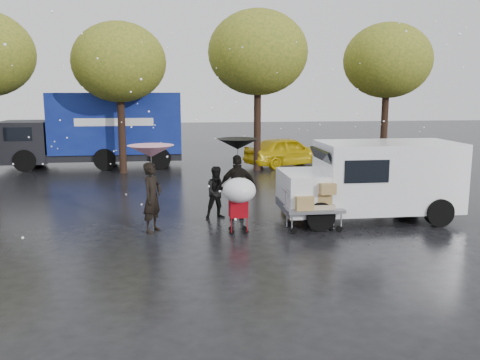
{
  "coord_description": "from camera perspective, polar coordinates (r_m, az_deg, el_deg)",
  "views": [
    {
      "loc": [
        -1.24,
        -12.67,
        3.64
      ],
      "look_at": [
        0.54,
        1.0,
        1.18
      ],
      "focal_mm": 38.0,
      "sensor_mm": 36.0,
      "label": 1
    }
  ],
  "objects": [
    {
      "name": "box_ground_far",
      "position": [
        15.65,
        5.5,
        -2.81
      ],
      "size": [
        0.43,
        0.36,
        0.3
      ],
      "primitive_type": "cube",
      "rotation": [
        0.0,
        0.0,
        0.14
      ],
      "color": "olive",
      "rests_on": "ground"
    },
    {
      "name": "person_middle",
      "position": [
        14.49,
        -2.53,
        -1.41
      ],
      "size": [
        0.81,
        0.68,
        1.5
      ],
      "primitive_type": "imported",
      "rotation": [
        0.0,
        0.0,
        0.16
      ],
      "color": "black",
      "rests_on": "ground"
    },
    {
      "name": "yellow_taxi",
      "position": [
        24.61,
        5.21,
        3.23
      ],
      "size": [
        4.5,
        3.15,
        1.42
      ],
      "primitive_type": "imported",
      "rotation": [
        0.0,
        0.0,
        1.97
      ],
      "color": "gold",
      "rests_on": "ground"
    },
    {
      "name": "box_ground_near",
      "position": [
        14.76,
        6.23,
        -3.4
      ],
      "size": [
        0.47,
        0.39,
        0.41
      ],
      "primitive_type": "cube",
      "rotation": [
        0.0,
        0.0,
        -0.04
      ],
      "color": "olive",
      "rests_on": "ground"
    },
    {
      "name": "vendor_cart",
      "position": [
        13.42,
        8.64,
        -2.54
      ],
      "size": [
        1.52,
        0.8,
        1.27
      ],
      "color": "slate",
      "rests_on": "ground"
    },
    {
      "name": "white_van",
      "position": [
        14.76,
        14.8,
        0.11
      ],
      "size": [
        4.91,
        2.18,
        2.2
      ],
      "color": "white",
      "rests_on": "ground"
    },
    {
      "name": "ground",
      "position": [
        13.24,
        -1.77,
        -5.85
      ],
      "size": [
        90.0,
        90.0,
        0.0
      ],
      "primitive_type": "plane",
      "color": "black",
      "rests_on": "ground"
    },
    {
      "name": "person_pink",
      "position": [
        13.26,
        -9.82,
        -1.93
      ],
      "size": [
        0.7,
        0.79,
        1.81
      ],
      "primitive_type": "imported",
      "rotation": [
        0.0,
        0.0,
        1.06
      ],
      "color": "black",
      "rests_on": "ground"
    },
    {
      "name": "shopping_cart",
      "position": [
        12.78,
        -0.1,
        -1.51
      ],
      "size": [
        0.84,
        0.84,
        1.46
      ],
      "color": "#9F0913",
      "rests_on": "ground"
    },
    {
      "name": "umbrella_black",
      "position": [
        14.16,
        -0.25,
        4.04
      ],
      "size": [
        1.17,
        1.17,
        2.3
      ],
      "color": "#4C4C4C",
      "rests_on": "ground"
    },
    {
      "name": "blue_truck",
      "position": [
        25.07,
        -15.5,
        5.44
      ],
      "size": [
        8.3,
        2.6,
        3.5
      ],
      "color": "navy",
      "rests_on": "ground"
    },
    {
      "name": "umbrella_pink",
      "position": [
        13.07,
        -9.98,
        3.2
      ],
      "size": [
        1.18,
        1.18,
        2.25
      ],
      "color": "#4C4C4C",
      "rests_on": "ground"
    },
    {
      "name": "person_black",
      "position": [
        14.34,
        -0.25,
        -0.82
      ],
      "size": [
        1.08,
        0.47,
        1.84
      ],
      "primitive_type": "imported",
      "rotation": [
        0.0,
        0.0,
        3.16
      ],
      "color": "black",
      "rests_on": "ground"
    },
    {
      "name": "tree_row",
      "position": [
        22.72,
        -5.61,
        13.55
      ],
      "size": [
        21.6,
        4.4,
        7.12
      ],
      "color": "black",
      "rests_on": "ground"
    }
  ]
}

